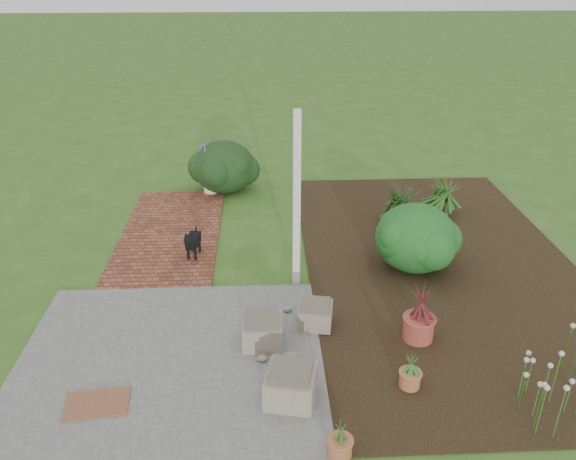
{
  "coord_description": "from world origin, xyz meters",
  "views": [
    {
      "loc": [
        -0.14,
        -6.7,
        4.24
      ],
      "look_at": [
        0.2,
        0.4,
        0.7
      ],
      "focal_mm": 35.0,
      "sensor_mm": 36.0,
      "label": 1
    }
  ],
  "objects_px": {
    "cream_ceramic_urn": "(211,182)",
    "evergreen_shrub": "(416,236)",
    "black_dog": "(192,241)",
    "stone_trough_near": "(291,386)"
  },
  "relations": [
    {
      "from": "cream_ceramic_urn",
      "to": "evergreen_shrub",
      "type": "height_order",
      "value": "evergreen_shrub"
    },
    {
      "from": "stone_trough_near",
      "to": "cream_ceramic_urn",
      "type": "xyz_separation_m",
      "value": [
        -1.25,
        5.71,
        0.03
      ]
    },
    {
      "from": "black_dog",
      "to": "cream_ceramic_urn",
      "type": "relative_size",
      "value": 1.35
    },
    {
      "from": "stone_trough_near",
      "to": "evergreen_shrub",
      "type": "height_order",
      "value": "evergreen_shrub"
    },
    {
      "from": "evergreen_shrub",
      "to": "cream_ceramic_urn",
      "type": "bearing_deg",
      "value": 136.72
    },
    {
      "from": "black_dog",
      "to": "evergreen_shrub",
      "type": "xyz_separation_m",
      "value": [
        3.29,
        -0.42,
        0.22
      ]
    },
    {
      "from": "stone_trough_near",
      "to": "evergreen_shrub",
      "type": "bearing_deg",
      "value": 53.81
    },
    {
      "from": "black_dog",
      "to": "cream_ceramic_urn",
      "type": "xyz_separation_m",
      "value": [
        0.08,
        2.61,
        -0.08
      ]
    },
    {
      "from": "stone_trough_near",
      "to": "black_dog",
      "type": "distance_m",
      "value": 3.38
    },
    {
      "from": "stone_trough_near",
      "to": "evergreen_shrub",
      "type": "xyz_separation_m",
      "value": [
        1.96,
        2.68,
        0.32
      ]
    }
  ]
}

